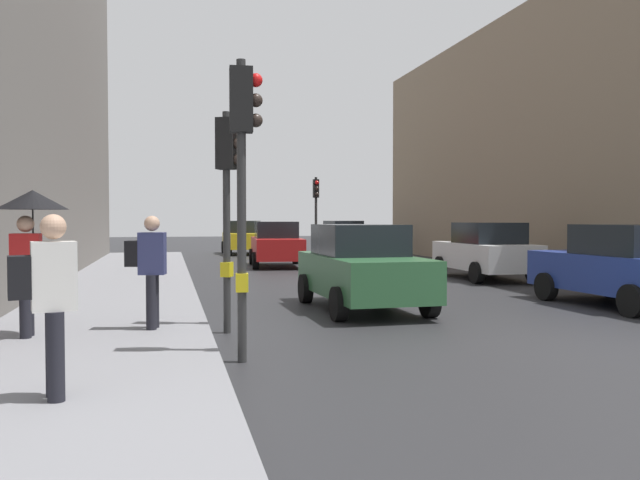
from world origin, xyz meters
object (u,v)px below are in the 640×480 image
traffic_light_far_median (316,203)px  pedestrian_with_black_backpack (49,295)px  car_green_estate (362,267)px  car_red_sedan (276,244)px  car_yellow_taxi (243,237)px  car_blue_van (623,266)px  pedestrian_with_umbrella (31,222)px  car_white_compact (486,251)px  pedestrian_with_grey_backpack (149,265)px  traffic_light_near_right (228,181)px  car_silver_hatchback (342,237)px  traffic_light_near_left (243,155)px

traffic_light_far_median → pedestrian_with_black_backpack: (-7.73, -22.47, -1.44)m
car_green_estate → pedestrian_with_black_backpack: (-5.02, -6.32, 0.29)m
car_red_sedan → car_yellow_taxi: size_ratio=1.02×
car_blue_van → pedestrian_with_umbrella: pedestrian_with_umbrella is taller
traffic_light_far_median → car_white_compact: (2.97, -10.65, -1.73)m
car_yellow_taxi → car_blue_van: size_ratio=0.99×
car_green_estate → pedestrian_with_grey_backpack: bearing=-150.0°
car_red_sedan → traffic_light_near_right: bearing=-102.4°
traffic_light_far_median → car_silver_hatchback: (2.43, 4.41, -1.73)m
traffic_light_near_left → car_green_estate: traffic_light_near_left is taller
car_yellow_taxi → traffic_light_far_median: bearing=-62.6°
car_blue_van → car_yellow_taxi: bearing=103.9°
car_blue_van → pedestrian_with_grey_backpack: size_ratio=2.42×
car_yellow_taxi → pedestrian_with_umbrella: 24.93m
traffic_light_far_median → pedestrian_with_umbrella: size_ratio=1.77×
traffic_light_near_right → traffic_light_far_median: size_ratio=0.96×
car_green_estate → car_silver_hatchback: 21.19m
car_silver_hatchback → car_white_compact: size_ratio=1.02×
traffic_light_far_median → traffic_light_near_left: bearing=-105.4°
traffic_light_far_median → car_blue_van: (2.81, -17.11, -1.73)m
car_yellow_taxi → car_white_compact: (5.72, -15.96, 0.00)m
traffic_light_near_right → car_white_compact: bearing=41.7°
car_yellow_taxi → pedestrian_with_black_backpack: bearing=-100.2°
car_red_sedan → car_yellow_taxi: 9.16m
car_silver_hatchback → car_blue_van: (0.39, -21.51, 0.00)m
traffic_light_near_left → pedestrian_with_black_backpack: traffic_light_near_left is taller
pedestrian_with_grey_backpack → pedestrian_with_black_backpack: bearing=-101.8°
car_green_estate → car_blue_van: 5.60m
pedestrian_with_black_backpack → car_green_estate: bearing=51.6°
traffic_light_near_right → car_silver_hatchback: traffic_light_near_right is taller
car_blue_van → pedestrian_with_umbrella: bearing=-171.0°
pedestrian_with_umbrella → pedestrian_with_black_backpack: size_ratio=1.21×
traffic_light_near_left → pedestrian_with_black_backpack: size_ratio=2.23×
car_green_estate → car_yellow_taxi: same height
traffic_light_far_median → car_green_estate: 16.47m
traffic_light_near_right → traffic_light_far_median: bearing=72.8°
traffic_light_near_left → pedestrian_with_umbrella: traffic_light_near_left is taller
car_red_sedan → car_white_compact: 8.72m
pedestrian_with_grey_backpack → car_red_sedan: bearing=73.2°
car_yellow_taxi → car_silver_hatchback: 5.25m
car_blue_van → pedestrian_with_grey_backpack: pedestrian_with_grey_backpack is taller
traffic_light_near_left → car_blue_van: bearing=22.2°
car_green_estate → car_white_compact: same height
traffic_light_near_left → car_silver_hatchback: (8.09, 24.98, -1.84)m
pedestrian_with_umbrella → car_green_estate: bearing=25.3°
pedestrian_with_grey_backpack → car_blue_van: bearing=8.6°
traffic_light_near_right → car_red_sedan: (3.19, 14.50, -1.63)m
traffic_light_far_median → car_silver_hatchback: bearing=61.2°
car_silver_hatchback → traffic_light_near_right: bearing=-109.6°
traffic_light_near_right → traffic_light_near_left: size_ratio=0.92×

